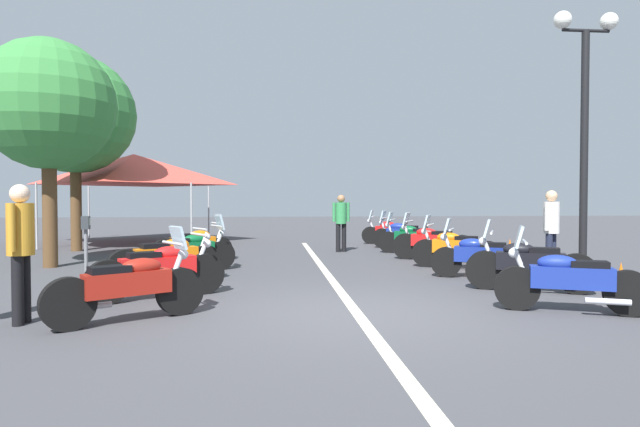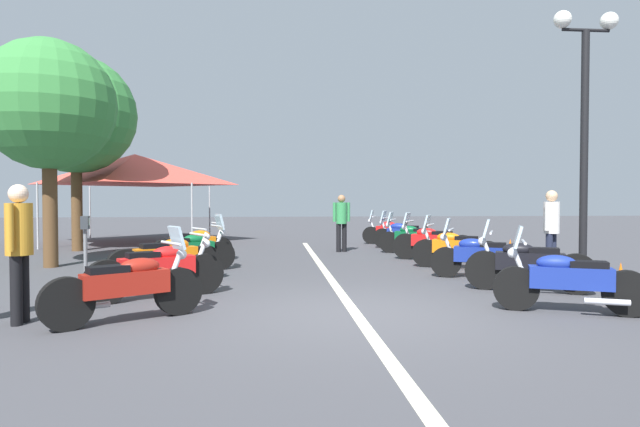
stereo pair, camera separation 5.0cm
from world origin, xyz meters
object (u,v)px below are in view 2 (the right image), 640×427
(motorcycle_left_row_1, at_px, (158,269))
(motorcycle_right_row_7, at_px, (392,231))
(motorcycle_left_row_3, at_px, (188,250))
(street_lamp_twin_globe, at_px, (585,99))
(motorcycle_left_row_0, at_px, (128,286))
(bystander_0, at_px, (19,242))
(bystander_2, at_px, (341,218))
(motorcycle_right_row_1, at_px, (528,264))
(roadside_tree_1, at_px, (49,106))
(motorcycle_right_row_4, at_px, (432,242))
(bystander_3, at_px, (551,225))
(parking_meter, at_px, (85,239))
(roadside_tree_0, at_px, (76,115))
(motorcycle_right_row_6, at_px, (403,234))
(motorcycle_left_row_2, at_px, (167,258))
(motorcycle_left_row_4, at_px, (194,244))
(motorcycle_right_row_5, at_px, (414,238))
(traffic_cone_1, at_px, (510,252))
(motorcycle_right_row_0, at_px, (568,280))
(traffic_cone_0, at_px, (620,283))
(motorcycle_right_row_3, at_px, (455,248))
(event_tent, at_px, (135,169))
(motorcycle_right_row_2, at_px, (480,256))

(motorcycle_left_row_1, bearing_deg, motorcycle_right_row_7, 28.68)
(motorcycle_left_row_3, relative_size, street_lamp_twin_globe, 0.40)
(motorcycle_left_row_0, relative_size, bystander_0, 1.02)
(bystander_2, bearing_deg, motorcycle_left_row_1, -37.24)
(motorcycle_left_row_0, relative_size, bystander_2, 1.06)
(motorcycle_right_row_1, bearing_deg, roadside_tree_1, 1.85)
(motorcycle_left_row_3, xyz_separation_m, motorcycle_right_row_4, (1.59, -5.90, 0.01))
(street_lamp_twin_globe, distance_m, bystander_3, 2.63)
(parking_meter, relative_size, roadside_tree_0, 0.22)
(roadside_tree_0, bearing_deg, motorcycle_right_row_6, -90.93)
(street_lamp_twin_globe, height_order, bystander_0, street_lamp_twin_globe)
(motorcycle_left_row_1, relative_size, bystander_0, 1.13)
(motorcycle_left_row_2, xyz_separation_m, motorcycle_right_row_6, (6.36, -6.09, -0.01))
(motorcycle_left_row_4, bearing_deg, parking_meter, -134.48)
(motorcycle_right_row_5, bearing_deg, bystander_2, 7.31)
(traffic_cone_1, bearing_deg, parking_meter, 109.34)
(motorcycle_left_row_0, distance_m, motorcycle_right_row_1, 6.39)
(motorcycle_right_row_0, bearing_deg, motorcycle_right_row_7, -67.69)
(motorcycle_right_row_6, distance_m, parking_meter, 10.26)
(motorcycle_left_row_0, height_order, roadside_tree_1, roadside_tree_1)
(traffic_cone_0, relative_size, roadside_tree_0, 0.10)
(motorcycle_right_row_1, height_order, motorcycle_right_row_3, motorcycle_right_row_1)
(motorcycle_right_row_1, distance_m, parking_meter, 7.51)
(traffic_cone_1, bearing_deg, motorcycle_right_row_4, 63.06)
(bystander_3, height_order, event_tent, event_tent)
(motorcycle_right_row_6, bearing_deg, motorcycle_right_row_1, 120.26)
(motorcycle_right_row_2, relative_size, motorcycle_right_row_4, 0.97)
(motorcycle_left_row_3, distance_m, traffic_cone_0, 8.17)
(motorcycle_left_row_4, bearing_deg, bystander_3, -49.15)
(motorcycle_right_row_3, height_order, traffic_cone_0, motorcycle_right_row_3)
(motorcycle_right_row_0, distance_m, traffic_cone_1, 5.69)
(motorcycle_right_row_1, distance_m, motorcycle_right_row_4, 4.61)
(traffic_cone_0, bearing_deg, motorcycle_right_row_2, 26.13)
(motorcycle_right_row_4, distance_m, traffic_cone_0, 5.74)
(motorcycle_right_row_2, bearing_deg, motorcycle_left_row_0, 53.78)
(motorcycle_left_row_1, bearing_deg, motorcycle_right_row_0, -44.60)
(traffic_cone_1, xyz_separation_m, event_tent, (7.26, 10.72, 2.36))
(motorcycle_right_row_2, distance_m, bystander_3, 1.78)
(bystander_3, bearing_deg, motorcycle_left_row_1, -114.84)
(motorcycle_right_row_6, xyz_separation_m, motorcycle_right_row_7, (1.61, -0.03, -0.01))
(motorcycle_left_row_1, distance_m, traffic_cone_1, 8.48)
(motorcycle_right_row_2, bearing_deg, motorcycle_right_row_1, 125.23)
(motorcycle_right_row_6, bearing_deg, motorcycle_left_row_4, 55.91)
(bystander_0, relative_size, roadside_tree_0, 0.30)
(motorcycle_left_row_0, bearing_deg, motorcycle_left_row_4, 57.60)
(motorcycle_left_row_0, xyz_separation_m, event_tent, (12.68, 3.12, 2.18))
(parking_meter, distance_m, bystander_2, 8.24)
(motorcycle_right_row_6, xyz_separation_m, bystander_0, (-9.51, 7.29, 0.57))
(motorcycle_right_row_1, height_order, roadside_tree_0, roadside_tree_0)
(motorcycle_right_row_3, height_order, parking_meter, parking_meter)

